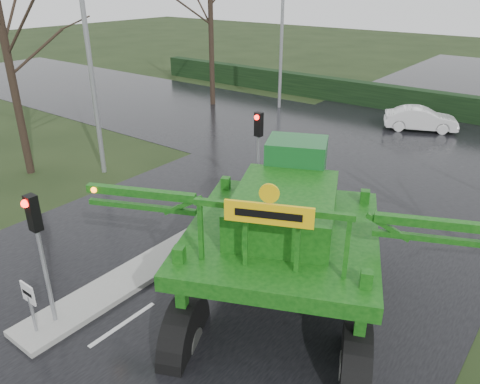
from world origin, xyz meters
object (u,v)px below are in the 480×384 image
Objects in this scene: keep_left_sign at (29,300)px; traffic_signal_mid at (258,138)px; street_light_left_far at (287,10)px; white_sedan at (419,130)px; traffic_signal_near at (37,233)px; crop_sprayer at (183,242)px; street_light_left_near at (90,29)px.

traffic_signal_mid is at bearing 90.00° from keep_left_sign.
street_light_left_far is 2.59× the size of white_sedan.
crop_sprayer is at bearing 31.69° from traffic_signal_near.
crop_sprayer reaches higher than white_sedan.
street_light_left_near reaches higher than traffic_signal_mid.
street_light_left_near is at bearing -90.00° from street_light_left_far.
street_light_left_near is at bearing 125.25° from white_sedan.
street_light_left_far is (-6.89, 21.01, 3.40)m from traffic_signal_near.
street_light_left_near is 17.95m from white_sedan.
keep_left_sign is 0.15× the size of crop_sprayer.
traffic_signal_near reaches higher than white_sedan.
white_sedan is (-1.07, 19.83, -2.57)m from crop_sprayer.
crop_sprayer is (2.81, -6.76, -0.02)m from traffic_signal_mid.
street_light_left_far is 1.12× the size of crop_sprayer.
traffic_signal_near is 21.79m from white_sedan.
traffic_signal_near is at bearing -71.83° from street_light_left_far.
white_sedan is at bearing 85.39° from traffic_signal_near.
white_sedan is (1.74, 22.06, -1.06)m from keep_left_sign.
keep_left_sign is 0.35× the size of white_sedan.
keep_left_sign is at bearing 151.42° from white_sedan.
street_light_left_far is (-6.89, 21.50, 4.93)m from keep_left_sign.
white_sedan is (8.63, 0.55, -5.99)m from street_light_left_far.
traffic_signal_mid reaches higher than white_sedan.
traffic_signal_near is 0.35× the size of street_light_left_far.
traffic_signal_mid is (0.00, 8.50, 0.00)m from traffic_signal_near.
white_sedan is at bearing 85.49° from keep_left_sign.
traffic_signal_mid is 0.35× the size of street_light_left_far.
keep_left_sign is at bearing -90.00° from traffic_signal_near.
traffic_signal_mid is 0.39× the size of crop_sprayer.
traffic_signal_mid reaches higher than keep_left_sign.
traffic_signal_near reaches higher than keep_left_sign.
traffic_signal_near is 0.91× the size of white_sedan.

